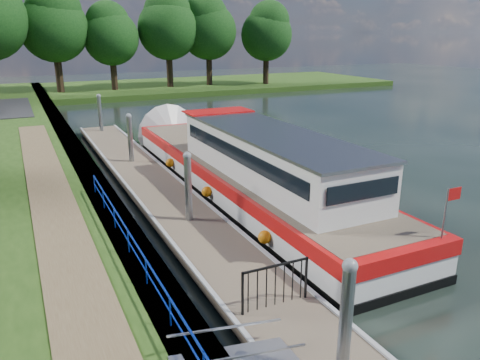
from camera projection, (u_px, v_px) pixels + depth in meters
name	position (u px, v px, depth m)	size (l,w,h in m)	color
bank_edge	(90.00, 180.00, 21.65)	(1.10, 90.00, 0.78)	#473D2D
far_bank	(162.00, 87.00, 59.48)	(60.00, 18.00, 0.60)	#234012
footpath	(63.00, 236.00, 14.74)	(1.60, 40.00, 0.05)	brown
blue_fence	(157.00, 283.00, 10.97)	(0.04, 18.04, 0.72)	#0C2DBF
pontoon	(156.00, 189.00, 21.04)	(2.50, 30.00, 0.56)	brown
mooring_piles	(154.00, 166.00, 20.71)	(0.30, 27.30, 3.55)	gray
gate_panel	(275.00, 279.00, 11.47)	(1.85, 0.05, 1.15)	black
barge	(238.00, 167.00, 21.28)	(4.36, 21.15, 4.78)	black
horizon_trees	(41.00, 22.00, 48.70)	(54.38, 10.03, 12.87)	#332316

